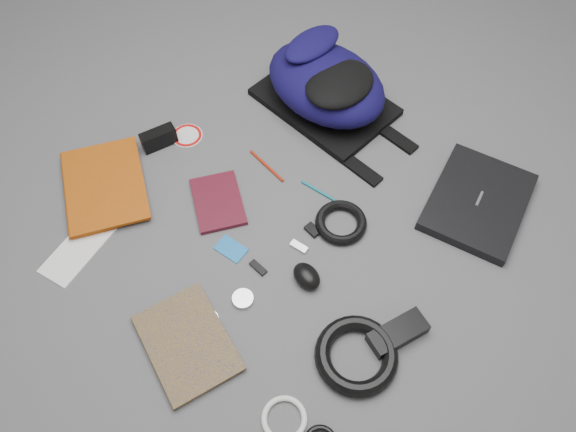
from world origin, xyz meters
TOP-DOWN VIEW (x-y plane):
  - ground at (0.00, 0.00)m, footprint 4.00×4.00m
  - backpack at (0.35, 0.27)m, footprint 0.35×0.47m
  - laptop at (0.44, -0.27)m, footprint 0.38×0.34m
  - textbook_red at (-0.44, 0.42)m, footprint 0.30×0.35m
  - comic_book at (-0.49, -0.12)m, footprint 0.21×0.27m
  - envelope at (-0.49, 0.26)m, footprint 0.23×0.17m
  - dvd_case at (-0.12, 0.16)m, footprint 0.19×0.21m
  - compact_camera at (-0.14, 0.43)m, footprint 0.11×0.05m
  - sticker_disc at (-0.06, 0.42)m, footprint 0.11×0.11m
  - pen_teal at (0.13, 0.01)m, footprint 0.04×0.13m
  - pen_red at (0.06, 0.18)m, footprint 0.02×0.14m
  - id_badge at (-0.17, 0.02)m, footprint 0.07×0.09m
  - usb_black at (-0.15, -0.07)m, footprint 0.02×0.05m
  - usb_silver at (-0.03, -0.08)m, footprint 0.03×0.05m
  - key_fob at (0.03, -0.07)m, footprint 0.03×0.04m
  - mouse at (-0.07, -0.17)m, footprint 0.06×0.08m
  - headphone_left at (-0.33, -0.11)m, footprint 0.06×0.06m
  - headphone_right at (-0.23, -0.12)m, footprint 0.07×0.07m
  - cable_coil at (0.10, -0.10)m, footprint 0.18×0.18m
  - power_brick at (0.01, -0.41)m, footprint 0.15×0.08m
  - power_cord_coil at (-0.10, -0.40)m, footprint 0.20×0.20m
  - white_cable_coil at (-0.32, -0.41)m, footprint 0.12×0.12m

SIDE VIEW (x-z plane):
  - ground at x=0.00m, z-range 0.00..0.00m
  - sticker_disc at x=-0.06m, z-range 0.00..0.00m
  - id_badge at x=-0.17m, z-range 0.00..0.00m
  - envelope at x=-0.49m, z-range 0.00..0.00m
  - pen_teal at x=0.13m, z-range 0.00..0.01m
  - pen_red at x=0.06m, z-range 0.00..0.01m
  - usb_black at x=-0.15m, z-range 0.00..0.01m
  - usb_silver at x=-0.03m, z-range 0.00..0.01m
  - headphone_left at x=-0.33m, z-range 0.00..0.01m
  - key_fob at x=0.03m, z-range 0.00..0.01m
  - headphone_right at x=-0.23m, z-range 0.00..0.01m
  - white_cable_coil at x=-0.32m, z-range 0.00..0.01m
  - dvd_case at x=-0.12m, z-range 0.00..0.01m
  - comic_book at x=-0.49m, z-range 0.00..0.02m
  - cable_coil at x=0.10m, z-range 0.00..0.03m
  - laptop at x=0.44m, z-range 0.00..0.03m
  - textbook_red at x=-0.44m, z-range 0.00..0.03m
  - power_brick at x=0.01m, z-range 0.00..0.03m
  - power_cord_coil at x=-0.10m, z-range 0.00..0.04m
  - mouse at x=-0.07m, z-range 0.00..0.04m
  - compact_camera at x=-0.14m, z-range 0.00..0.06m
  - backpack at x=0.35m, z-range 0.00..0.18m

